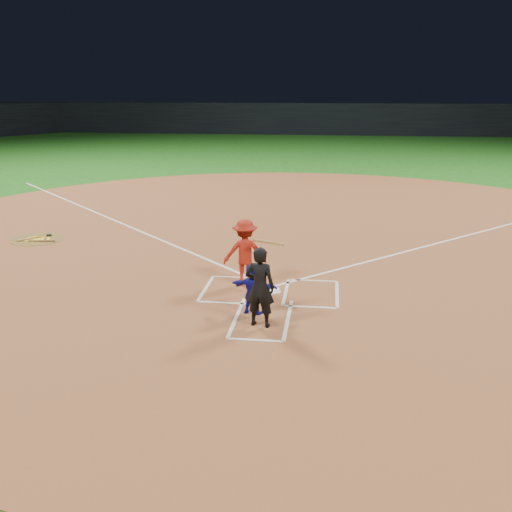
# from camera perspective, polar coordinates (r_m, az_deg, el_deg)

# --- Properties ---
(ground) EXTENTS (120.00, 120.00, 0.00)m
(ground) POSITION_cam_1_polar(r_m,az_deg,el_deg) (13.75, 1.46, -3.57)
(ground) COLOR #195A16
(ground) RESTS_ON ground
(home_plate_dirt) EXTENTS (28.00, 28.00, 0.01)m
(home_plate_dirt) POSITION_cam_1_polar(r_m,az_deg,el_deg) (19.48, 3.34, 2.46)
(home_plate_dirt) COLOR brown
(home_plate_dirt) RESTS_ON ground
(stadium_wall_far) EXTENTS (80.00, 1.20, 3.20)m
(stadium_wall_far) POSITION_cam_1_polar(r_m,az_deg,el_deg) (60.94, 6.41, 13.46)
(stadium_wall_far) COLOR black
(stadium_wall_far) RESTS_ON ground
(home_plate) EXTENTS (0.60, 0.60, 0.02)m
(home_plate) POSITION_cam_1_polar(r_m,az_deg,el_deg) (13.75, 1.46, -3.50)
(home_plate) COLOR white
(home_plate) RESTS_ON home_plate_dirt
(on_deck_circle) EXTENTS (1.70, 1.70, 0.01)m
(on_deck_circle) POSITION_cam_1_polar(r_m,az_deg,el_deg) (19.73, -21.02, 1.59)
(on_deck_circle) COLOR brown
(on_deck_circle) RESTS_ON home_plate_dirt
(on_deck_logo) EXTENTS (0.80, 0.80, 0.00)m
(on_deck_logo) POSITION_cam_1_polar(r_m,az_deg,el_deg) (19.73, -21.03, 1.61)
(on_deck_logo) COLOR yellow
(on_deck_logo) RESTS_ON on_deck_circle
(on_deck_bat_a) EXTENTS (0.43, 0.78, 0.06)m
(on_deck_bat_a) POSITION_cam_1_polar(r_m,az_deg,el_deg) (19.87, -20.32, 1.87)
(on_deck_bat_a) COLOR #915F35
(on_deck_bat_a) RESTS_ON on_deck_circle
(on_deck_bat_b) EXTENTS (0.55, 0.71, 0.06)m
(on_deck_bat_b) POSITION_cam_1_polar(r_m,az_deg,el_deg) (19.73, -21.68, 1.64)
(on_deck_bat_b) COLOR olive
(on_deck_bat_b) RESTS_ON on_deck_circle
(on_deck_bat_c) EXTENTS (0.84, 0.19, 0.06)m
(on_deck_bat_c) POSITION_cam_1_polar(r_m,az_deg,el_deg) (19.33, -20.66, 1.45)
(on_deck_bat_c) COLOR #996438
(on_deck_bat_c) RESTS_ON on_deck_circle
(bat_weight_donut) EXTENTS (0.19, 0.19, 0.05)m
(bat_weight_donut) POSITION_cam_1_polar(r_m,az_deg,el_deg) (19.97, -20.00, 1.96)
(bat_weight_donut) COLOR black
(bat_weight_donut) RESTS_ON on_deck_circle
(catcher) EXTENTS (1.09, 0.57, 1.13)m
(catcher) POSITION_cam_1_polar(r_m,az_deg,el_deg) (12.25, -0.32, -3.28)
(catcher) COLOR #13169D
(catcher) RESTS_ON home_plate_dirt
(umpire) EXTENTS (0.67, 0.50, 1.67)m
(umpire) POSITION_cam_1_polar(r_m,az_deg,el_deg) (11.52, 0.40, -3.12)
(umpire) COLOR black
(umpire) RESTS_ON home_plate_dirt
(chalk_markings) EXTENTS (28.35, 17.32, 0.01)m
(chalk_markings) POSITION_cam_1_polar(r_m,az_deg,el_deg) (18.78, 3.17, 1.97)
(chalk_markings) COLOR white
(chalk_markings) RESTS_ON home_plate_dirt
(batter_at_plate) EXTENTS (1.54, 0.81, 1.64)m
(batter_at_plate) POSITION_cam_1_polar(r_m,az_deg,el_deg) (13.99, -1.10, 0.38)
(batter_at_plate) COLOR #AA2112
(batter_at_plate) RESTS_ON home_plate_dirt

